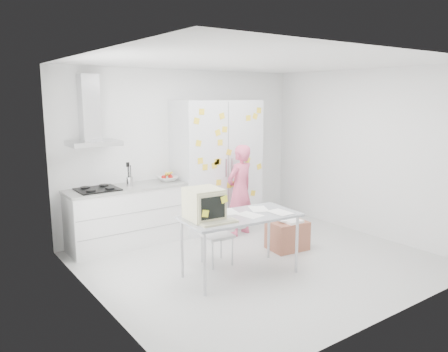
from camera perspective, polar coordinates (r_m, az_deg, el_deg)
floor at (r=6.24m, az=4.60°, el=-11.05°), size 4.50×4.00×0.02m
walls at (r=6.43m, az=0.63°, el=2.21°), size 4.52×4.01×2.70m
ceiling at (r=5.82m, az=5.00°, el=14.63°), size 4.50×4.00×0.02m
counter_run at (r=6.87m, az=-12.43°, el=-4.99°), size 1.84×0.63×1.28m
range_hood at (r=6.61m, az=-17.04°, el=7.27°), size 0.70×0.48×1.01m
tall_cabinet at (r=7.50m, az=-0.92°, el=1.45°), size 1.50×0.68×2.20m
person at (r=7.14m, az=2.11°, el=-1.88°), size 0.61×0.46×1.50m
desk at (r=5.37m, az=-0.79°, el=-4.48°), size 1.53×0.87×1.17m
chair at (r=6.01m, az=-1.25°, el=-6.95°), size 0.41×0.41×0.84m
cardboard_box at (r=6.65m, az=8.28°, el=-7.59°), size 0.59×0.49×0.47m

